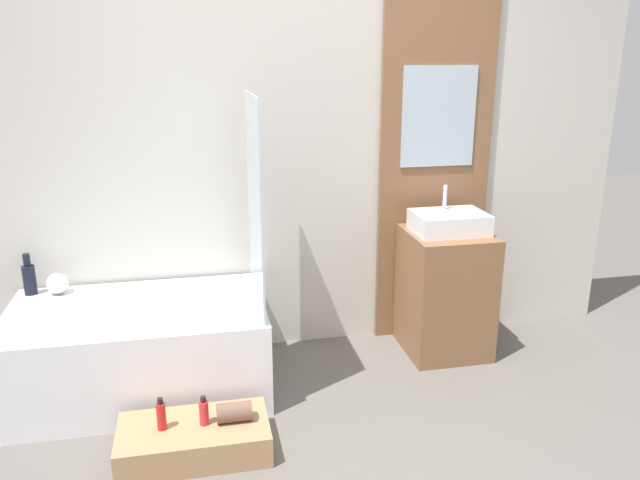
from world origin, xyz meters
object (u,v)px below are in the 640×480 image
Objects in this scene: sink at (449,222)px; bottle_soap_secondary at (204,412)px; bathtub at (140,349)px; vase_round_light at (57,284)px; bottle_soap_primary at (161,415)px; vase_tall_dark at (29,278)px; wooden_step_bench at (194,439)px.

sink is 2.97× the size of bottle_soap_secondary.
sink reaches higher than bathtub.
vase_round_light is 0.75× the size of bottle_soap_primary.
vase_tall_dark is at bearing 133.65° from bottle_soap_secondary.
vase_tall_dark is 1.99× the size of vase_round_light.
vase_round_light is at bearing 121.63° from bottle_soap_primary.
vase_round_light is 1.23m from bottle_soap_secondary.
bathtub is at bearing -28.22° from vase_tall_dark.
bathtub is 1.88m from sink.
vase_round_light is at bearing 129.36° from bottle_soap_secondary.
sink is 1.76m from bottle_soap_secondary.
sink is 1.92m from bottle_soap_primary.
vase_tall_dark is 0.15m from vase_round_light.
sink is 2.69× the size of bottle_soap_primary.
bottle_soap_primary is at bearing 180.00° from bottle_soap_secondary.
bottle_soap_primary is (0.13, -0.63, -0.03)m from bathtub.
sink is at bearing 26.62° from wooden_step_bench.
bottle_soap_primary is (0.71, -0.94, -0.36)m from vase_tall_dark.
bottle_soap_primary is at bearing -52.94° from vase_tall_dark.
wooden_step_bench is 0.15m from bottle_soap_secondary.
bathtub is 0.71m from wooden_step_bench.
vase_tall_dark is 1.66× the size of bottle_soap_secondary.
vase_tall_dark reaches higher than bottle_soap_secondary.
bottle_soap_secondary is (0.90, -0.94, -0.37)m from vase_tall_dark.
sink is 2.24m from vase_round_light.
vase_tall_dark is at bearing 127.06° from bottle_soap_primary.
wooden_step_bench is 4.39× the size of bottle_soap_primary.
bottle_soap_primary is (-1.66, -0.76, -0.60)m from sink.
wooden_step_bench is 5.82× the size of vase_round_light.
bathtub is at bearing -33.45° from vase_round_light.
bathtub is 11.34× the size of vase_round_light.
bathtub is at bearing 112.97° from wooden_step_bench.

